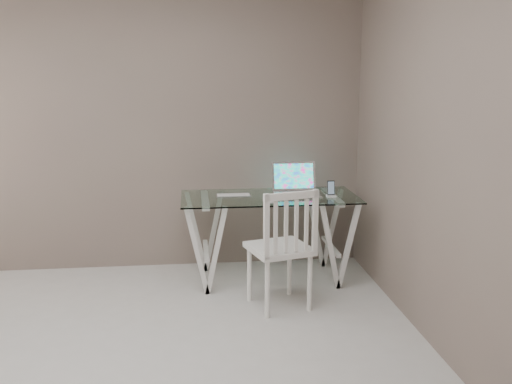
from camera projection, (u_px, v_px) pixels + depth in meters
room at (89, 87)px, 2.84m from camera, size 4.50×4.52×2.71m
desk at (269, 237)px, 4.94m from camera, size 1.50×0.70×0.75m
chair at (284, 244)px, 4.27m from camera, size 0.54×0.54×0.95m
laptop at (296, 187)px, 4.94m from camera, size 0.39×0.34×0.27m
keyboard at (233, 195)px, 4.89m from camera, size 0.30×0.13×0.01m
mouse at (270, 202)px, 4.59m from camera, size 0.10×0.06×0.03m
phone_dock at (331, 192)px, 4.84m from camera, size 0.07×0.07×0.14m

